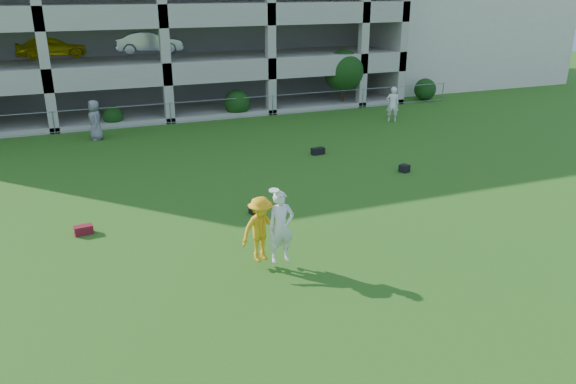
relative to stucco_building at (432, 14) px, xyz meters
name	(u,v)px	position (x,y,z in m)	size (l,w,h in m)	color
ground	(307,283)	(-23.00, -28.00, -5.00)	(100.00, 100.00, 0.00)	#235114
stucco_building	(432,14)	(0.00, 0.00, 0.00)	(16.00, 14.00, 10.00)	beige
bystander_c	(95,120)	(-27.05, -10.97, -4.01)	(0.96, 0.63, 1.97)	slate
bystander_e	(393,104)	(-11.30, -12.95, -4.03)	(0.71, 0.47, 1.94)	white
bag_red_a	(84,230)	(-28.23, -22.65, -4.86)	(0.55, 0.30, 0.28)	#5D0F1C
bag_black_b	(255,210)	(-22.75, -22.99, -4.89)	(0.40, 0.25, 0.22)	black
crate_d	(404,168)	(-15.63, -21.03, -4.85)	(0.35, 0.35, 0.30)	black
bag_black_e	(318,151)	(-17.89, -17.40, -4.85)	(0.60, 0.30, 0.30)	black
frisbee_contest	(267,228)	(-23.66, -26.79, -3.84)	(1.52, 0.95, 2.07)	#EAA314
parking_garage	(140,5)	(-23.01, -0.30, 1.01)	(30.00, 14.00, 12.00)	#9E998C
fence	(170,113)	(-23.00, -9.00, -4.39)	(36.06, 0.06, 1.20)	gray
shrub_row	(246,89)	(-18.41, -8.30, -3.49)	(34.38, 2.52, 3.50)	#163D11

